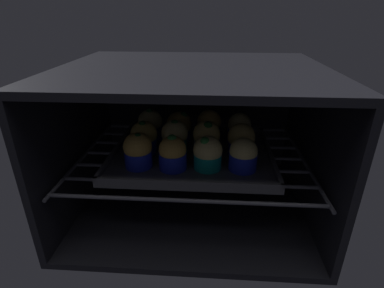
{
  "coord_description": "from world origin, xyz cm",
  "views": [
    {
      "loc": [
        4.4,
        -43.83,
        47.02
      ],
      "look_at": [
        0.0,
        20.74,
        17.43
      ],
      "focal_mm": 27.73,
      "sensor_mm": 36.0,
      "label": 1
    }
  ],
  "objects": [
    {
      "name": "baking_tray",
      "position": [
        0.0,
        20.74,
        14.68
      ],
      "size": [
        37.99,
        30.31,
        2.2
      ],
      "color": "#4C4C51",
      "rests_on": "oven_rack"
    },
    {
      "name": "oven_cavity",
      "position": [
        0.0,
        26.25,
        17.0
      ],
      "size": [
        59.0,
        47.0,
        37.0
      ],
      "color": "black",
      "rests_on": "ground"
    },
    {
      "name": "muffin_row2_col2",
      "position": [
        3.91,
        28.82,
        19.09
      ],
      "size": [
        6.36,
        6.36,
        8.14
      ],
      "color": "#1928B7",
      "rests_on": "baking_tray"
    },
    {
      "name": "muffin_row1_col2",
      "position": [
        3.46,
        20.57,
        19.18
      ],
      "size": [
        6.49,
        6.49,
        8.49
      ],
      "color": "silver",
      "rests_on": "baking_tray"
    },
    {
      "name": "muffin_row0_col1",
      "position": [
        -3.62,
        12.74,
        18.73
      ],
      "size": [
        6.04,
        6.04,
        7.95
      ],
      "color": "#1928B7",
      "rests_on": "baking_tray"
    },
    {
      "name": "muffin_row1_col0",
      "position": [
        -11.52,
        20.47,
        18.92
      ],
      "size": [
        6.47,
        6.47,
        8.14
      ],
      "color": "#1928B7",
      "rests_on": "baking_tray"
    },
    {
      "name": "muffin_row1_col3",
      "position": [
        11.65,
        21.02,
        18.76
      ],
      "size": [
        6.55,
        6.55,
        7.6
      ],
      "color": "#1928B7",
      "rests_on": "baking_tray"
    },
    {
      "name": "muffin_row1_col1",
      "position": [
        -4.15,
        20.75,
        19.12
      ],
      "size": [
        6.41,
        6.41,
        8.4
      ],
      "color": "#0C8C84",
      "rests_on": "baking_tray"
    },
    {
      "name": "muffin_row2_col0",
      "position": [
        -11.63,
        28.72,
        19.04
      ],
      "size": [
        6.44,
        6.44,
        8.31
      ],
      "color": "#1928B7",
      "rests_on": "baking_tray"
    },
    {
      "name": "muffin_row2_col1",
      "position": [
        -3.9,
        28.38,
        18.81
      ],
      "size": [
        6.63,
        6.63,
        7.76
      ],
      "color": "#1928B7",
      "rests_on": "baking_tray"
    },
    {
      "name": "oven_rack",
      "position": [
        0.0,
        22.0,
        13.6
      ],
      "size": [
        54.8,
        42.0,
        0.8
      ],
      "color": "#51515B",
      "rests_on": "oven_cavity"
    },
    {
      "name": "muffin_row0_col2",
      "position": [
        3.89,
        13.36,
        18.69
      ],
      "size": [
        6.3,
        6.3,
        7.72
      ],
      "color": "#0C8C84",
      "rests_on": "baking_tray"
    },
    {
      "name": "muffin_row0_col3",
      "position": [
        11.48,
        13.35,
        18.56
      ],
      "size": [
        6.04,
        6.04,
        7.23
      ],
      "color": "#1928B7",
      "rests_on": "baking_tray"
    },
    {
      "name": "muffin_row0_col0",
      "position": [
        -11.25,
        13.12,
        19.04
      ],
      "size": [
        6.25,
        6.25,
        7.97
      ],
      "color": "#1928B7",
      "rests_on": "baking_tray"
    },
    {
      "name": "muffin_row2_col3",
      "position": [
        11.74,
        28.14,
        18.81
      ],
      "size": [
        6.04,
        6.04,
        7.71
      ],
      "color": "#1928B7",
      "rests_on": "baking_tray"
    }
  ]
}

